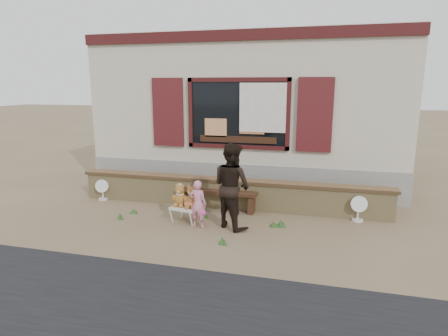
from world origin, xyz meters
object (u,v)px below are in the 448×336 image
(teddy_bear_left, at_px, (180,195))
(teddy_bear_right, at_px, (192,196))
(adult, at_px, (232,186))
(folding_chair, at_px, (186,208))
(child, at_px, (198,204))
(bench, at_px, (218,195))

(teddy_bear_left, distance_m, teddy_bear_right, 0.28)
(teddy_bear_right, relative_size, adult, 0.27)
(teddy_bear_right, bearing_deg, adult, 11.42)
(teddy_bear_left, relative_size, adult, 0.27)
(folding_chair, bearing_deg, teddy_bear_right, -0.00)
(teddy_bear_left, bearing_deg, folding_chair, 0.00)
(folding_chair, relative_size, child, 0.66)
(teddy_bear_left, height_order, teddy_bear_right, teddy_bear_right)
(bench, xyz_separation_m, adult, (0.54, -0.95, 0.50))
(child, bearing_deg, bench, -87.64)
(bench, relative_size, child, 1.92)
(child, distance_m, adult, 0.75)
(teddy_bear_left, bearing_deg, child, -15.78)
(bench, relative_size, adult, 1.09)
(bench, distance_m, adult, 1.20)
(bench, xyz_separation_m, teddy_bear_left, (-0.55, -0.90, 0.22))
(bench, xyz_separation_m, teddy_bear_right, (-0.27, -0.95, 0.22))
(folding_chair, relative_size, teddy_bear_right, 1.37)
(teddy_bear_left, relative_size, child, 0.47)
(bench, bearing_deg, teddy_bear_right, -102.57)
(teddy_bear_left, distance_m, adult, 1.12)
(bench, height_order, teddy_bear_right, teddy_bear_right)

